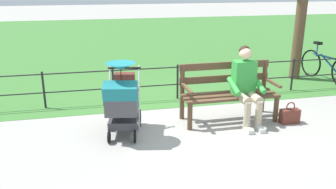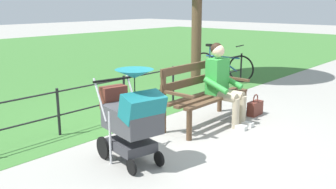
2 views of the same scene
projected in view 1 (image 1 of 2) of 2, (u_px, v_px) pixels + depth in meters
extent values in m
plane|color=#9E9B93|center=(197.00, 124.00, 5.85)|extent=(60.00, 60.00, 0.00)
cube|color=#3D7533|center=(132.00, 40.00, 14.01)|extent=(40.00, 16.00, 0.01)
cube|color=brown|center=(226.00, 92.00, 6.00)|extent=(1.60, 0.11, 0.04)
cube|color=brown|center=(230.00, 96.00, 5.83)|extent=(1.60, 0.11, 0.04)
cube|color=brown|center=(234.00, 99.00, 5.66)|extent=(1.60, 0.11, 0.04)
cube|color=brown|center=(224.00, 79.00, 6.02)|extent=(1.60, 0.05, 0.12)
cube|color=brown|center=(225.00, 65.00, 5.95)|extent=(1.60, 0.05, 0.12)
cylinder|color=brown|center=(276.00, 109.00, 5.88)|extent=(0.08, 0.08, 0.45)
cylinder|color=brown|center=(263.00, 87.00, 6.24)|extent=(0.08, 0.08, 0.95)
cube|color=brown|center=(272.00, 82.00, 5.94)|extent=(0.05, 0.56, 0.04)
cylinder|color=brown|center=(190.00, 116.00, 5.55)|extent=(0.08, 0.08, 0.45)
cylinder|color=brown|center=(182.00, 92.00, 5.92)|extent=(0.08, 0.08, 0.95)
cube|color=brown|center=(187.00, 88.00, 5.61)|extent=(0.05, 0.56, 0.04)
cylinder|color=tan|center=(254.00, 97.00, 5.69)|extent=(0.14, 0.40, 0.14)
cylinder|color=tan|center=(243.00, 98.00, 5.64)|extent=(0.14, 0.40, 0.14)
cylinder|color=tan|center=(259.00, 115.00, 5.58)|extent=(0.11, 0.11, 0.47)
cylinder|color=tan|center=(247.00, 116.00, 5.53)|extent=(0.11, 0.11, 0.47)
cube|color=silver|center=(260.00, 129.00, 5.56)|extent=(0.10, 0.22, 0.07)
cube|color=silver|center=(248.00, 130.00, 5.52)|extent=(0.10, 0.22, 0.07)
cube|color=green|center=(244.00, 77.00, 5.78)|extent=(0.36, 0.22, 0.56)
cylinder|color=green|center=(259.00, 84.00, 5.75)|extent=(0.09, 0.43, 0.23)
cylinder|color=green|center=(234.00, 86.00, 5.66)|extent=(0.09, 0.43, 0.23)
sphere|color=beige|center=(245.00, 54.00, 5.66)|extent=(0.20, 0.20, 0.20)
sphere|color=black|center=(245.00, 51.00, 5.68)|extent=(0.19, 0.19, 0.19)
cylinder|color=black|center=(140.00, 118.00, 5.71)|extent=(0.08, 0.28, 0.28)
cylinder|color=black|center=(111.00, 118.00, 5.70)|extent=(0.08, 0.28, 0.28)
cylinder|color=black|center=(135.00, 137.00, 5.16)|extent=(0.06, 0.18, 0.18)
cylinder|color=black|center=(109.00, 137.00, 5.15)|extent=(0.06, 0.18, 0.18)
cube|color=#38383D|center=(124.00, 121.00, 5.40)|extent=(0.51, 0.59, 0.12)
cylinder|color=silver|center=(139.00, 112.00, 5.47)|extent=(0.03, 0.03, 0.65)
cylinder|color=silver|center=(109.00, 112.00, 5.46)|extent=(0.03, 0.03, 0.65)
cube|color=#47474C|center=(123.00, 101.00, 5.28)|extent=(0.58, 0.76, 0.28)
cube|color=#19727A|center=(120.00, 93.00, 4.99)|extent=(0.53, 0.39, 0.33)
cylinder|color=black|center=(124.00, 68.00, 5.57)|extent=(0.52, 0.13, 0.03)
cylinder|color=silver|center=(139.00, 82.00, 5.54)|extent=(0.08, 0.30, 0.49)
cylinder|color=silver|center=(110.00, 82.00, 5.53)|extent=(0.08, 0.30, 0.49)
cone|color=#19727A|center=(121.00, 66.00, 5.03)|extent=(0.52, 0.52, 0.10)
cylinder|color=black|center=(121.00, 79.00, 5.09)|extent=(0.01, 0.01, 0.30)
cube|color=brown|center=(125.00, 82.00, 5.62)|extent=(0.35, 0.22, 0.28)
cube|color=brown|center=(290.00, 116.00, 5.85)|extent=(0.32, 0.14, 0.24)
torus|color=brown|center=(291.00, 107.00, 5.79)|extent=(0.16, 0.02, 0.16)
cylinder|color=black|center=(292.00, 75.00, 7.51)|extent=(0.04, 0.04, 0.70)
cylinder|color=black|center=(237.00, 78.00, 7.24)|extent=(0.04, 0.04, 0.70)
cylinder|color=black|center=(178.00, 82.00, 6.98)|extent=(0.04, 0.04, 0.70)
cylinder|color=black|center=(113.00, 86.00, 6.72)|extent=(0.04, 0.04, 0.70)
cylinder|color=black|center=(44.00, 90.00, 6.45)|extent=(0.04, 0.04, 0.70)
cylinder|color=black|center=(178.00, 67.00, 6.89)|extent=(7.61, 0.02, 0.02)
cylinder|color=black|center=(177.00, 84.00, 7.00)|extent=(7.61, 0.02, 0.02)
cylinder|color=brown|center=(302.00, 10.00, 8.05)|extent=(0.24, 0.24, 3.23)
torus|color=black|center=(311.00, 63.00, 8.64)|extent=(0.13, 0.66, 0.66)
cylinder|color=#1E4C8C|center=(327.00, 57.00, 8.11)|extent=(0.16, 0.90, 0.04)
cylinder|color=#1E4C8C|center=(330.00, 64.00, 8.07)|extent=(0.12, 0.63, 0.38)
cylinder|color=#1E4C8C|center=(317.00, 50.00, 8.39)|extent=(0.03, 0.03, 0.30)
cube|color=black|center=(318.00, 43.00, 8.34)|extent=(0.13, 0.21, 0.06)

